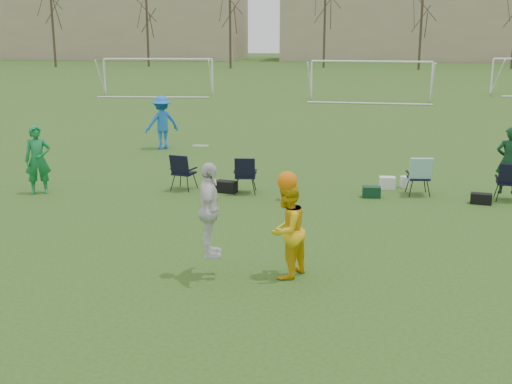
% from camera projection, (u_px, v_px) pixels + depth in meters
% --- Properties ---
extents(ground, '(260.00, 260.00, 0.00)m').
position_uv_depth(ground, '(180.00, 318.00, 9.38)').
color(ground, '#2C4D18').
rests_on(ground, ground).
extents(fielder_green_near, '(0.77, 0.65, 1.78)m').
position_uv_depth(fielder_green_near, '(38.00, 160.00, 16.51)').
color(fielder_green_near, '#157A3C').
rests_on(fielder_green_near, ground).
extents(fielder_blue, '(1.41, 1.30, 1.91)m').
position_uv_depth(fielder_blue, '(162.00, 122.00, 22.97)').
color(fielder_blue, blue).
rests_on(fielder_blue, ground).
extents(center_contest, '(2.02, 1.19, 2.29)m').
position_uv_depth(center_contest, '(255.00, 221.00, 10.76)').
color(center_contest, white).
rests_on(center_contest, ground).
extents(sideline_setup, '(8.97, 2.04, 1.83)m').
position_uv_depth(sideline_setup, '(372.00, 174.00, 16.40)').
color(sideline_setup, '#0F381C').
rests_on(sideline_setup, ground).
extents(goal_left, '(7.39, 0.76, 2.46)m').
position_uv_depth(goal_left, '(158.00, 66.00, 42.91)').
color(goal_left, white).
rests_on(goal_left, ground).
extents(goal_mid, '(7.40, 0.63, 2.46)m').
position_uv_depth(goal_mid, '(371.00, 69.00, 39.21)').
color(goal_mid, white).
rests_on(goal_mid, ground).
extents(tree_line, '(110.28, 3.28, 11.40)m').
position_uv_depth(tree_line, '(326.00, 24.00, 75.34)').
color(tree_line, '#382B21').
rests_on(tree_line, ground).
extents(building_row, '(126.00, 16.00, 13.00)m').
position_uv_depth(building_row, '(373.00, 21.00, 99.47)').
color(building_row, tan).
rests_on(building_row, ground).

